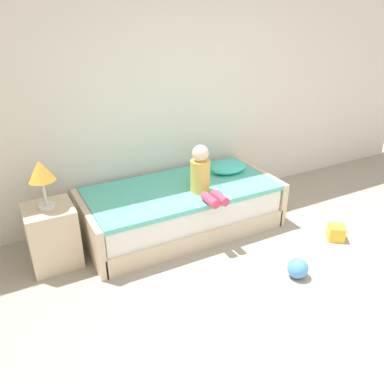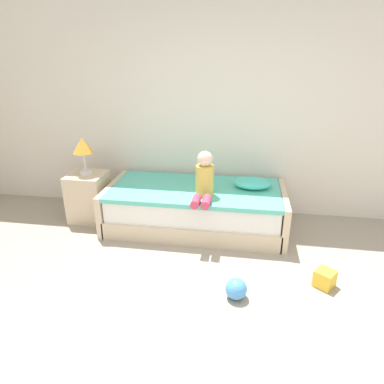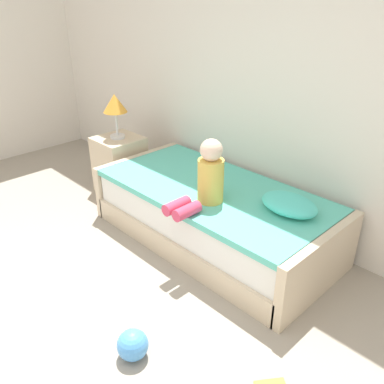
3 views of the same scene
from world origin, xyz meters
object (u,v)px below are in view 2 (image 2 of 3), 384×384
Objects in this scene: nightstand at (89,197)px; toy_ball at (236,289)px; child_figure at (204,179)px; pillow at (252,183)px; table_lamp at (83,147)px; bed at (195,207)px; toy_block at (325,278)px.

nightstand reaches higher than toy_ball.
child_figure is 1.27m from toy_ball.
pillow is at bearing 85.27° from toy_ball.
table_lamp is 0.88× the size of child_figure.
nightstand is at bearing -179.74° from bed.
pillow is 2.32× the size of toy_ball.
bed is at bearing 119.86° from child_figure.
toy_ball is 1.19× the size of toy_block.
pillow is 1.36m from toy_block.
child_figure is 1.55m from toy_block.
bed reaches higher than toy_block.
pillow is (0.53, 0.33, -0.14)m from child_figure.
child_figure is 0.64m from pillow.
table_lamp is 2.82× the size of toy_block.
toy_ball is at bearing -66.70° from bed.
nightstand is 1.33× the size of table_lamp.
bed is 1.52m from table_lamp.
toy_ball is (0.41, -1.04, -0.61)m from child_figure.
table_lamp reaches higher than pillow.
bed is at bearing 113.30° from toy_ball.
child_figure is 2.69× the size of toy_ball.
toy_ball is 0.84m from toy_block.
bed is at bearing 0.26° from nightstand.
pillow is at bearing 3.02° from nightstand.
pillow is (2.01, 0.11, 0.26)m from nightstand.
table_lamp is (-1.35, -0.01, 0.69)m from bed.
nightstand is at bearing -176.98° from pillow.
child_figure is (1.48, -0.22, -0.23)m from table_lamp.
table_lamp reaches higher than nightstand.
nightstand is at bearing 146.36° from toy_ball.
table_lamp is (0.00, 0.00, 0.64)m from nightstand.
toy_block is at bearing -57.82° from pillow.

